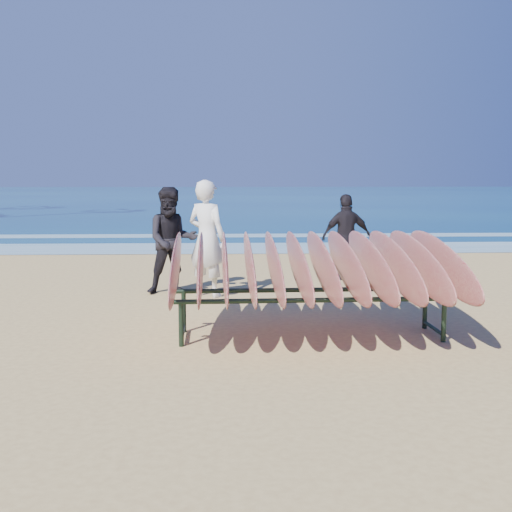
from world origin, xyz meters
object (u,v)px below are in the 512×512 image
object	(u,v)px
person_white	(207,239)
person_dark_b	(347,237)
surfboard_rack	(310,266)
person_dark_a	(172,241)

from	to	relation	value
person_white	person_dark_b	size ratio (longest dim) A/B	1.17
person_white	person_dark_b	bearing A→B (deg)	-113.67
surfboard_rack	person_dark_a	bearing A→B (deg)	121.23
surfboard_rack	person_white	distance (m)	2.92
surfboard_rack	person_dark_b	bearing A→B (deg)	72.70
person_white	person_dark_b	xyz separation A→B (m)	(2.46, 1.55, -0.13)
surfboard_rack	person_dark_a	distance (m)	3.42
person_dark_b	person_dark_a	bearing A→B (deg)	14.31
surfboard_rack	person_dark_b	distance (m)	4.33
person_dark_b	surfboard_rack	bearing A→B (deg)	65.55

